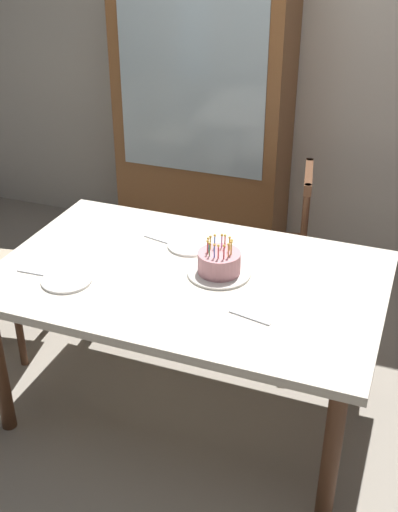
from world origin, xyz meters
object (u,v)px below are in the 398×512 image
(dining_table, at_px, (189,289))
(plate_near_celebrant, at_px, (67,280))
(birthday_cake, at_px, (219,264))
(china_cabinet, at_px, (204,119))
(chair_spindle_back, at_px, (272,251))
(plate_far_side, at_px, (191,245))

(dining_table, xyz_separation_m, plate_near_celebrant, (-0.47, -0.24, 0.09))
(birthday_cake, bearing_deg, china_cabinet, 112.76)
(dining_table, xyz_separation_m, birthday_cake, (0.13, 0.05, 0.13))
(dining_table, distance_m, birthday_cake, 0.19)
(birthday_cake, xyz_separation_m, plate_near_celebrant, (-0.59, -0.29, -0.04))
(birthday_cake, xyz_separation_m, chair_spindle_back, (0.03, 0.82, -0.34))
(plate_far_side, bearing_deg, dining_table, -70.74)
(chair_spindle_back, bearing_deg, plate_far_side, -111.54)
(chair_spindle_back, bearing_deg, birthday_cake, -92.43)
(dining_table, distance_m, china_cabinet, 1.66)
(plate_far_side, xyz_separation_m, chair_spindle_back, (0.25, 0.62, -0.30))
(chair_spindle_back, bearing_deg, plate_near_celebrant, -119.52)
(dining_table, distance_m, plate_far_side, 0.27)
(dining_table, height_order, chair_spindle_back, chair_spindle_back)
(birthday_cake, relative_size, china_cabinet, 0.15)
(chair_spindle_back, xyz_separation_m, china_cabinet, (-0.67, 0.69, 0.49))
(plate_near_celebrant, bearing_deg, plate_far_side, 51.82)
(chair_spindle_back, height_order, china_cabinet, china_cabinet)
(plate_near_celebrant, relative_size, china_cabinet, 0.12)
(birthday_cake, distance_m, plate_near_celebrant, 0.66)
(plate_far_side, distance_m, china_cabinet, 1.39)
(plate_far_side, bearing_deg, chair_spindle_back, 68.46)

